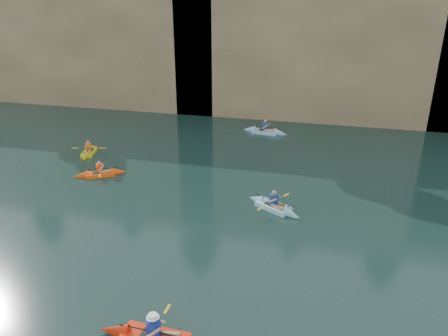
# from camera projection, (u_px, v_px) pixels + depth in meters

# --- Properties ---
(ground) EXTENTS (160.00, 160.00, 0.00)m
(ground) POSITION_uv_depth(u_px,v_px,m) (246.00, 307.00, 14.34)
(ground) COLOR black
(ground) RESTS_ON ground
(cliff) EXTENTS (70.00, 16.00, 12.00)m
(cliff) POSITION_uv_depth(u_px,v_px,m) (313.00, 31.00, 38.85)
(cliff) COLOR tan
(cliff) RESTS_ON ground
(cliff_slab_west) EXTENTS (26.00, 2.40, 10.56)m
(cliff_slab_west) POSITION_uv_depth(u_px,v_px,m) (68.00, 42.00, 36.93)
(cliff_slab_west) COLOR #98805C
(cliff_slab_west) RESTS_ON ground
(cliff_slab_center) EXTENTS (24.00, 2.40, 11.40)m
(cliff_slab_center) POSITION_uv_depth(u_px,v_px,m) (334.00, 45.00, 31.91)
(cliff_slab_center) COLOR #98805C
(cliff_slab_center) RESTS_ON ground
(sea_cave_west) EXTENTS (4.50, 1.00, 4.00)m
(sea_cave_west) POSITION_uv_depth(u_px,v_px,m) (90.00, 84.00, 37.18)
(sea_cave_west) COLOR black
(sea_cave_west) RESTS_ON ground
(sea_cave_center) EXTENTS (3.50, 1.00, 3.20)m
(sea_cave_center) POSITION_uv_depth(u_px,v_px,m) (251.00, 98.00, 34.24)
(sea_cave_center) COLOR black
(sea_cave_center) RESTS_ON ground
(sea_cave_east) EXTENTS (5.00, 1.00, 4.50)m
(sea_cave_east) POSITION_uv_depth(u_px,v_px,m) (445.00, 100.00, 30.90)
(sea_cave_east) COLOR black
(sea_cave_east) RESTS_ON ground
(kayaker_orange) EXTENTS (2.80, 1.96, 1.08)m
(kayaker_orange) POSITION_uv_depth(u_px,v_px,m) (100.00, 173.00, 24.15)
(kayaker_orange) COLOR #F6530F
(kayaker_orange) RESTS_ON ground
(kayaker_ltblue_near) EXTENTS (2.96, 2.15, 1.19)m
(kayaker_ltblue_near) POSITION_uv_depth(u_px,v_px,m) (273.00, 206.00, 20.55)
(kayaker_ltblue_near) COLOR #8BD6E9
(kayaker_ltblue_near) RESTS_ON ground
(kayaker_yellow) EXTENTS (2.11, 2.70, 1.07)m
(kayaker_yellow) POSITION_uv_depth(u_px,v_px,m) (89.00, 152.00, 27.27)
(kayaker_yellow) COLOR yellow
(kayaker_yellow) RESTS_ON ground
(kayaker_ltblue_mid) EXTENTS (3.31, 2.41, 1.23)m
(kayaker_ltblue_mid) POSITION_uv_depth(u_px,v_px,m) (265.00, 131.00, 31.03)
(kayaker_ltblue_mid) COLOR #8ABCE7
(kayaker_ltblue_mid) RESTS_ON ground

